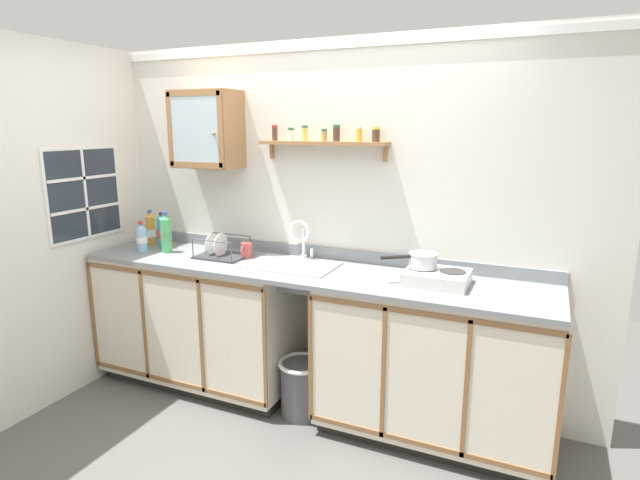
# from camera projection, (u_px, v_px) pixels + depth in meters

# --- Properties ---
(floor) EXTENTS (6.14, 6.14, 0.00)m
(floor) POSITION_uv_depth(u_px,v_px,m) (274.00, 437.00, 3.13)
(floor) COLOR #565451
(floor) RESTS_ON ground
(back_wall) EXTENTS (3.74, 0.07, 2.41)m
(back_wall) POSITION_uv_depth(u_px,v_px,m) (322.00, 222.00, 3.52)
(back_wall) COLOR silver
(back_wall) RESTS_ON ground
(side_wall_left) EXTENTS (0.05, 3.51, 2.41)m
(side_wall_left) POSITION_uv_depth(u_px,v_px,m) (34.00, 230.00, 3.28)
(side_wall_left) COLOR silver
(side_wall_left) RESTS_ON ground
(lower_cabinet_run) EXTENTS (1.47, 0.61, 0.94)m
(lower_cabinet_run) POSITION_uv_depth(u_px,v_px,m) (200.00, 321.00, 3.72)
(lower_cabinet_run) COLOR black
(lower_cabinet_run) RESTS_ON ground
(lower_cabinet_run_right) EXTENTS (1.37, 0.61, 0.94)m
(lower_cabinet_run_right) POSITION_uv_depth(u_px,v_px,m) (435.00, 364.00, 3.04)
(lower_cabinet_run_right) COLOR black
(lower_cabinet_run_right) RESTS_ON ground
(countertop) EXTENTS (3.10, 0.63, 0.03)m
(countertop) POSITION_uv_depth(u_px,v_px,m) (302.00, 270.00, 3.28)
(countertop) COLOR gray
(countertop) RESTS_ON lower_cabinet_run
(backsplash) EXTENTS (3.10, 0.02, 0.08)m
(backsplash) POSITION_uv_depth(u_px,v_px,m) (320.00, 252.00, 3.53)
(backsplash) COLOR gray
(backsplash) RESTS_ON countertop
(sink) EXTENTS (0.58, 0.42, 0.41)m
(sink) POSITION_uv_depth(u_px,v_px,m) (293.00, 270.00, 3.35)
(sink) COLOR silver
(sink) RESTS_ON countertop
(hot_plate_stove) EXTENTS (0.36, 0.30, 0.08)m
(hot_plate_stove) POSITION_uv_depth(u_px,v_px,m) (437.00, 277.00, 2.95)
(hot_plate_stove) COLOR silver
(hot_plate_stove) RESTS_ON countertop
(saucepan) EXTENTS (0.30, 0.24, 0.09)m
(saucepan) POSITION_uv_depth(u_px,v_px,m) (422.00, 260.00, 2.98)
(saucepan) COLOR silver
(saucepan) RESTS_ON hot_plate_stove
(bottle_juice_amber_0) EXTENTS (0.07, 0.07, 0.27)m
(bottle_juice_amber_0) POSITION_uv_depth(u_px,v_px,m) (151.00, 230.00, 3.89)
(bottle_juice_amber_0) COLOR gold
(bottle_juice_amber_0) RESTS_ON countertop
(bottle_soda_green_1) EXTENTS (0.08, 0.08, 0.30)m
(bottle_soda_green_1) POSITION_uv_depth(u_px,v_px,m) (166.00, 234.00, 3.67)
(bottle_soda_green_1) COLOR #4CB266
(bottle_soda_green_1) RESTS_ON countertop
(bottle_detergent_teal_2) EXTENTS (0.07, 0.07, 0.27)m
(bottle_detergent_teal_2) POSITION_uv_depth(u_px,v_px,m) (162.00, 232.00, 3.80)
(bottle_detergent_teal_2) COLOR teal
(bottle_detergent_teal_2) RESTS_ON countertop
(bottle_water_blue_3) EXTENTS (0.08, 0.08, 0.22)m
(bottle_water_blue_3) POSITION_uv_depth(u_px,v_px,m) (142.00, 238.00, 3.71)
(bottle_water_blue_3) COLOR #8CB7E0
(bottle_water_blue_3) RESTS_ON countertop
(dish_rack) EXTENTS (0.34, 0.26, 0.17)m
(dish_rack) POSITION_uv_depth(u_px,v_px,m) (221.00, 253.00, 3.56)
(dish_rack) COLOR #333338
(dish_rack) RESTS_ON countertop
(mug) EXTENTS (0.08, 0.12, 0.11)m
(mug) POSITION_uv_depth(u_px,v_px,m) (247.00, 250.00, 3.53)
(mug) COLOR #B24C47
(mug) RESTS_ON countertop
(wall_cabinet) EXTENTS (0.46, 0.30, 0.53)m
(wall_cabinet) POSITION_uv_depth(u_px,v_px,m) (207.00, 129.00, 3.56)
(wall_cabinet) COLOR #996B42
(spice_shelf) EXTENTS (0.87, 0.14, 0.23)m
(spice_shelf) POSITION_uv_depth(u_px,v_px,m) (324.00, 141.00, 3.29)
(spice_shelf) COLOR #996B42
(window) EXTENTS (0.03, 0.63, 0.65)m
(window) POSITION_uv_depth(u_px,v_px,m) (84.00, 193.00, 3.57)
(window) COLOR #262D38
(trash_bin) EXTENTS (0.30, 0.30, 0.38)m
(trash_bin) POSITION_uv_depth(u_px,v_px,m) (302.00, 387.00, 3.33)
(trash_bin) COLOR #4C4C51
(trash_bin) RESTS_ON ground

